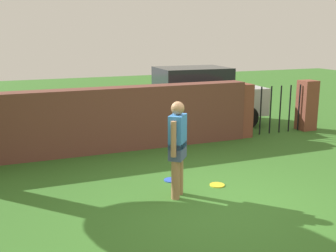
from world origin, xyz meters
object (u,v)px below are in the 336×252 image
Objects in this scene: person at (178,145)px; frisbee_blue at (171,180)px; frisbee_yellow at (217,185)px; car at (192,97)px.

frisbee_blue is (0.20, 0.74, -0.89)m from person.
frisbee_yellow is at bearing -39.89° from frisbee_blue.
car is 15.85× the size of frisbee_yellow.
frisbee_yellow is 1.00× the size of frisbee_blue.
person reaches higher than frisbee_blue.
frisbee_yellow is at bearing -37.93° from person.
frisbee_blue is at bearing 62.72° from car.
frisbee_yellow is at bearing 72.71° from car.
car is at bearing 59.85° from frisbee_blue.
frisbee_yellow is (0.87, 0.19, -0.89)m from person.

